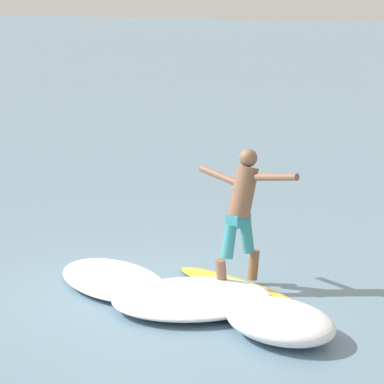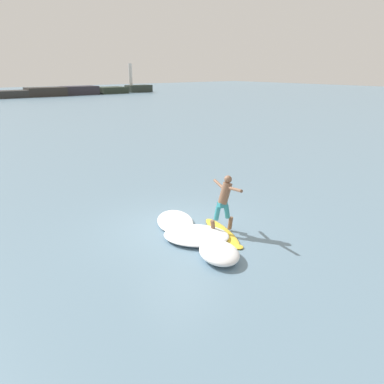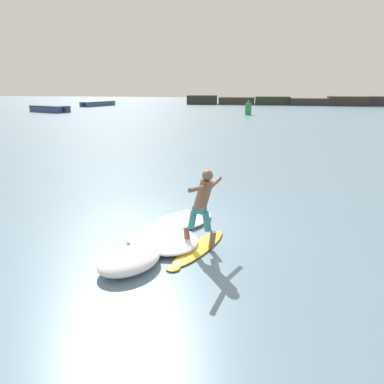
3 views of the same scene
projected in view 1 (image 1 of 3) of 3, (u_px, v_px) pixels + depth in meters
name	position (u px, v px, depth m)	size (l,w,h in m)	color
ground_plane	(136.00, 294.00, 11.49)	(200.00, 200.00, 0.00)	slate
surfboard	(240.00, 288.00, 11.65)	(1.16, 2.39, 0.20)	yellow
surfer	(242.00, 206.00, 11.50)	(0.80, 1.62, 1.75)	brown
wave_foam_at_tail	(280.00, 321.00, 10.04)	(1.50, 1.72, 0.36)	white
wave_foam_at_nose	(192.00, 298.00, 10.98)	(2.45, 2.47, 0.23)	white
wave_foam_beside	(113.00, 279.00, 11.82)	(1.97, 2.31, 0.16)	white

